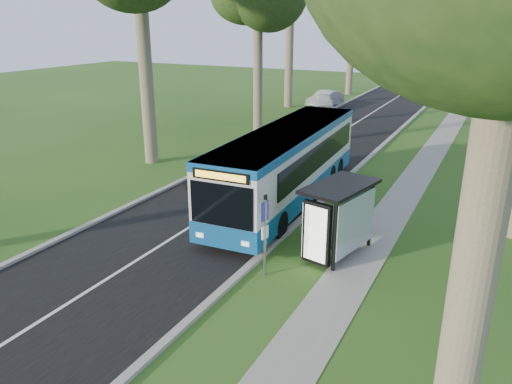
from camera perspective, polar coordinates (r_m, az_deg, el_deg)
ground at (r=16.41m, az=0.07°, el=-7.90°), size 120.00×120.00×0.00m
road at (r=26.23m, az=3.10°, el=2.66°), size 7.00×100.00×0.02m
kerb_east at (r=25.08m, az=10.43°, el=1.70°), size 0.25×100.00×0.12m
kerb_west at (r=27.76m, az=-3.53°, el=3.69°), size 0.25×100.00×0.12m
centre_line at (r=26.23m, az=3.10°, el=2.69°), size 0.12×100.00×0.00m
footpath at (r=24.48m, az=17.14°, el=0.58°), size 1.50×100.00×0.02m
bus at (r=21.06m, az=3.59°, el=3.07°), size 3.05×11.98×3.15m
bus_stop_sign at (r=14.93m, az=1.02°, el=-4.26°), size 0.11×0.34×2.45m
bus_shelter at (r=16.11m, az=9.52°, el=-2.06°), size 2.11×3.10×2.43m
litter_bin at (r=19.85m, az=10.91°, el=-1.81°), size 0.53×0.53×0.93m
car_white at (r=44.00m, az=7.76°, el=10.17°), size 2.86×4.26×1.35m
car_silver at (r=45.43m, az=7.92°, el=10.49°), size 2.33×4.50×1.41m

